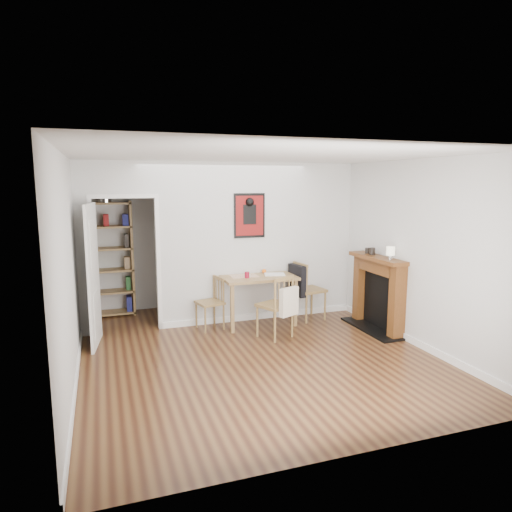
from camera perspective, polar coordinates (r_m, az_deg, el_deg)
name	(u,v)px	position (r m, az deg, el deg)	size (l,w,h in m)	color
ground	(252,350)	(6.40, -0.48, -11.67)	(5.20, 5.20, 0.00)	brown
room_shell	(232,244)	(7.37, -3.06, 1.50)	(5.20, 5.20, 5.20)	silver
dining_table	(258,282)	(7.35, 0.26, -3.22)	(1.17, 0.75, 0.80)	#9C7649
chair_left	(210,303)	(7.20, -5.80, -5.90)	(0.50, 0.50, 0.83)	olive
chair_right	(308,290)	(7.70, 6.55, -4.19)	(0.62, 0.57, 0.98)	olive
chair_front	(276,306)	(6.77, 2.46, -6.22)	(0.63, 0.66, 0.95)	olive
bookshelf	(108,260)	(8.19, -17.99, -0.45)	(0.83, 0.33, 1.98)	#9C7649
fireplace	(378,291)	(7.37, 15.05, -4.20)	(0.45, 1.25, 1.16)	brown
red_glass	(247,275)	(7.16, -1.14, -2.37)	(0.07, 0.07, 0.09)	maroon
orange_fruit	(264,271)	(7.53, 1.02, -1.90)	(0.07, 0.07, 0.07)	orange
placemat	(244,276)	(7.32, -1.54, -2.49)	(0.43, 0.32, 0.00)	beige
notebook	(275,274)	(7.41, 2.33, -2.30)	(0.33, 0.24, 0.02)	white
mantel_lamp	(391,252)	(6.92, 16.47, 0.52)	(0.13, 0.13, 0.20)	silver
ceramic_jar_a	(372,251)	(7.36, 14.31, 0.58)	(0.09, 0.09, 0.11)	black
ceramic_jar_b	(367,251)	(7.48, 13.74, 0.65)	(0.07, 0.07, 0.09)	black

